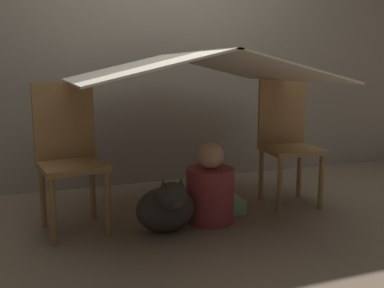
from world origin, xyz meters
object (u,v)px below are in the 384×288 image
(chair_left, at_px, (69,152))
(person_front, at_px, (210,190))
(chair_right, at_px, (287,138))
(dog, at_px, (167,207))

(chair_left, bearing_deg, person_front, -21.43)
(chair_right, bearing_deg, person_front, -158.34)
(chair_right, xyz_separation_m, person_front, (-0.70, -0.20, -0.28))
(chair_right, distance_m, person_front, 0.78)
(chair_left, distance_m, person_front, 0.94)
(chair_right, relative_size, person_front, 1.72)
(chair_right, bearing_deg, dog, -157.96)
(chair_left, distance_m, chair_right, 1.57)
(chair_left, height_order, chair_right, same)
(chair_right, height_order, dog, chair_right)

